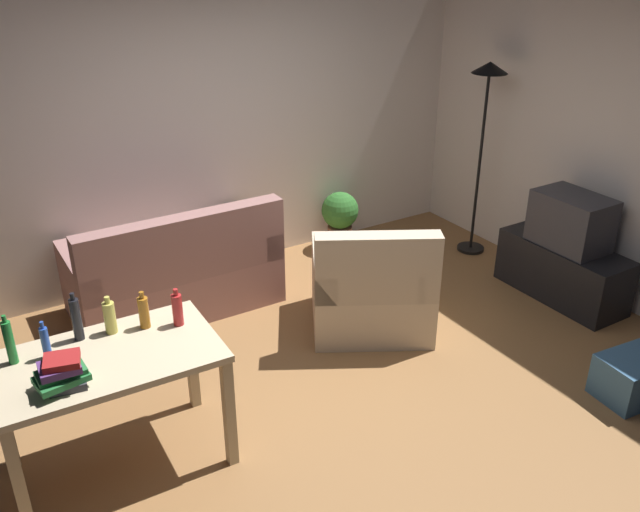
{
  "coord_description": "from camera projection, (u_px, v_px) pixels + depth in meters",
  "views": [
    {
      "loc": [
        -2.14,
        -3.16,
        2.83
      ],
      "look_at": [
        0.1,
        0.5,
        0.75
      ],
      "focal_mm": 37.68,
      "sensor_mm": 36.0,
      "label": 1
    }
  ],
  "objects": [
    {
      "name": "torchiere_lamp",
      "position": [
        486.0,
        107.0,
        6.0
      ],
      "size": [
        0.32,
        0.32,
        1.81
      ],
      "color": "black",
      "rests_on": "ground_plane"
    },
    {
      "name": "storage_box",
      "position": [
        634.0,
        377.0,
        4.48
      ],
      "size": [
        0.51,
        0.39,
        0.3
      ],
      "primitive_type": "cube",
      "rotation": [
        0.0,
        0.0,
        -0.1
      ],
      "color": "#386084",
      "rests_on": "ground_plane"
    },
    {
      "name": "tv",
      "position": [
        572.0,
        221.0,
        5.48
      ],
      "size": [
        0.41,
        0.6,
        0.44
      ],
      "rotation": [
        0.0,
        0.0,
        1.57
      ],
      "color": "#2D2D33",
      "rests_on": "tv_stand"
    },
    {
      "name": "armchair",
      "position": [
        372.0,
        291.0,
        5.2
      ],
      "size": [
        1.2,
        1.17,
        0.92
      ],
      "rotation": [
        0.0,
        0.0,
        2.63
      ],
      "color": "beige",
      "rests_on": "ground_plane"
    },
    {
      "name": "desk",
      "position": [
        109.0,
        372.0,
        3.68
      ],
      "size": [
        1.22,
        0.73,
        0.76
      ],
      "rotation": [
        0.0,
        0.0,
        -0.03
      ],
      "color": "#C6B28E",
      "rests_on": "ground_plane"
    },
    {
      "name": "bottle_amber",
      "position": [
        144.0,
        312.0,
        3.85
      ],
      "size": [
        0.06,
        0.06,
        0.23
      ],
      "color": "#9E6019",
      "rests_on": "desk"
    },
    {
      "name": "bottle_dark",
      "position": [
        76.0,
        319.0,
        3.72
      ],
      "size": [
        0.06,
        0.06,
        0.29
      ],
      "color": "black",
      "rests_on": "desk"
    },
    {
      "name": "ground_plane",
      "position": [
        345.0,
        384.0,
        4.67
      ],
      "size": [
        5.2,
        4.4,
        0.02
      ],
      "primitive_type": "cube",
      "color": "olive"
    },
    {
      "name": "tv_stand",
      "position": [
        562.0,
        271.0,
        5.68
      ],
      "size": [
        0.44,
        1.1,
        0.48
      ],
      "rotation": [
        0.0,
        0.0,
        1.57
      ],
      "color": "black",
      "rests_on": "ground_plane"
    },
    {
      "name": "potted_plant",
      "position": [
        340.0,
        216.0,
        6.53
      ],
      "size": [
        0.36,
        0.36,
        0.57
      ],
      "color": "brown",
      "rests_on": "ground_plane"
    },
    {
      "name": "bottle_squat",
      "position": [
        110.0,
        317.0,
        3.8
      ],
      "size": [
        0.07,
        0.07,
        0.23
      ],
      "color": "#BCB24C",
      "rests_on": "desk"
    },
    {
      "name": "bottle_blue",
      "position": [
        45.0,
        342.0,
        3.57
      ],
      "size": [
        0.04,
        0.04,
        0.22
      ],
      "color": "#2347A3",
      "rests_on": "desk"
    },
    {
      "name": "bottle_green",
      "position": [
        9.0,
        342.0,
        3.52
      ],
      "size": [
        0.05,
        0.05,
        0.29
      ],
      "color": "#1E722D",
      "rests_on": "desk"
    },
    {
      "name": "book_stack",
      "position": [
        62.0,
        373.0,
        3.34
      ],
      "size": [
        0.27,
        0.2,
        0.18
      ],
      "color": "#333338",
      "rests_on": "desk"
    },
    {
      "name": "wall_rear",
      "position": [
        207.0,
        122.0,
        5.76
      ],
      "size": [
        5.2,
        0.1,
        2.7
      ],
      "primitive_type": "cube",
      "color": "silver",
      "rests_on": "ground_plane"
    },
    {
      "name": "bottle_red",
      "position": [
        177.0,
        309.0,
        3.88
      ],
      "size": [
        0.06,
        0.06,
        0.23
      ],
      "color": "#AD2323",
      "rests_on": "desk"
    },
    {
      "name": "couch",
      "position": [
        176.0,
        275.0,
        5.46
      ],
      "size": [
        1.63,
        0.84,
        0.92
      ],
      "rotation": [
        0.0,
        0.0,
        3.14
      ],
      "color": "#996B66",
      "rests_on": "ground_plane"
    },
    {
      "name": "wall_right",
      "position": [
        623.0,
        139.0,
        5.3
      ],
      "size": [
        0.1,
        4.4,
        2.7
      ],
      "primitive_type": "cube",
      "color": "beige",
      "rests_on": "ground_plane"
    }
  ]
}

